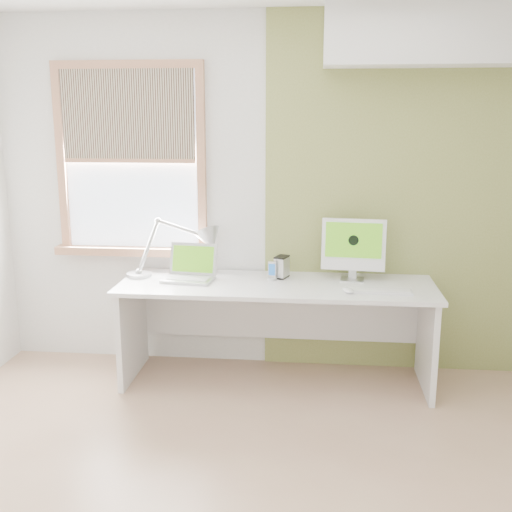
# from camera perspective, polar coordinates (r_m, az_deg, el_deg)

# --- Properties ---
(room) EXTENTS (4.04, 3.54, 2.64)m
(room) POSITION_cam_1_polar(r_m,az_deg,el_deg) (2.81, -2.17, 1.22)
(room) COLOR tan
(room) RESTS_ON ground
(accent_wall) EXTENTS (2.00, 0.02, 2.60)m
(accent_wall) POSITION_cam_1_polar(r_m,az_deg,el_deg) (4.54, 13.63, 5.34)
(accent_wall) COLOR olive
(accent_wall) RESTS_ON room
(soffit) EXTENTS (1.60, 0.40, 0.42)m
(soffit) POSITION_cam_1_polar(r_m,az_deg,el_deg) (4.40, 17.46, 19.28)
(soffit) COLOR white
(soffit) RESTS_ON room
(window) EXTENTS (1.20, 0.14, 1.42)m
(window) POSITION_cam_1_polar(r_m,az_deg,el_deg) (4.66, -11.62, 8.65)
(window) COLOR #AE7657
(window) RESTS_ON room
(desk) EXTENTS (2.20, 0.70, 0.73)m
(desk) POSITION_cam_1_polar(r_m,az_deg,el_deg) (4.38, 1.96, -4.83)
(desk) COLOR silver
(desk) RESTS_ON room
(desk_lamp) EXTENTS (0.77, 0.41, 0.43)m
(desk_lamp) POSITION_cam_1_polar(r_m,az_deg,el_deg) (4.49, -5.56, 1.09)
(desk_lamp) COLOR #B0B2B4
(desk_lamp) RESTS_ON desk
(laptop) EXTENTS (0.38, 0.32, 0.24)m
(laptop) POSITION_cam_1_polar(r_m,az_deg,el_deg) (4.40, -6.13, -1.36)
(laptop) COLOR #B0B2B4
(laptop) RESTS_ON desk
(phone_dock) EXTENTS (0.08, 0.08, 0.13)m
(phone_dock) POSITION_cam_1_polar(r_m,az_deg,el_deg) (4.35, 1.50, -1.77)
(phone_dock) COLOR #B0B2B4
(phone_dock) RESTS_ON desk
(external_drive) EXTENTS (0.11, 0.14, 0.16)m
(external_drive) POSITION_cam_1_polar(r_m,az_deg,el_deg) (4.40, 2.42, -1.03)
(external_drive) COLOR #B0B2B4
(external_drive) RESTS_ON desk
(imac) EXTENTS (0.45, 0.16, 0.44)m
(imac) POSITION_cam_1_polar(r_m,az_deg,el_deg) (4.36, 9.08, 0.93)
(imac) COLOR #B0B2B4
(imac) RESTS_ON desk
(keyboard) EXTENTS (0.44, 0.14, 0.02)m
(keyboard) POSITION_cam_1_polar(r_m,az_deg,el_deg) (4.13, 11.41, -3.21)
(keyboard) COLOR white
(keyboard) RESTS_ON desk
(mouse) EXTENTS (0.10, 0.13, 0.03)m
(mouse) POSITION_cam_1_polar(r_m,az_deg,el_deg) (4.09, 8.58, -3.18)
(mouse) COLOR white
(mouse) RESTS_ON desk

